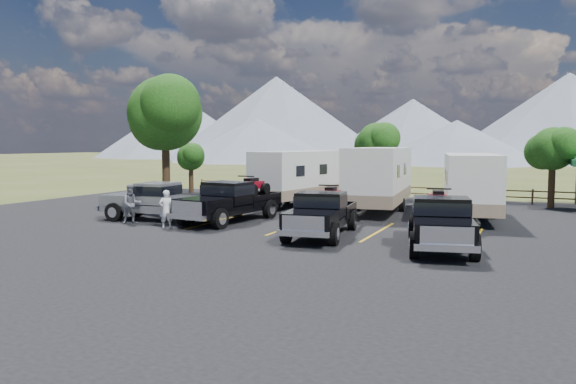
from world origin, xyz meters
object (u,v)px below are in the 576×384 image
at_px(tree_big_nw, 165,114).
at_px(trailer_center, 379,178).
at_px(rig_right, 440,220).
at_px(rig_left, 231,200).
at_px(person_b, 132,204).
at_px(trailer_right, 471,185).
at_px(trailer_left, 300,177).
at_px(rig_center, 322,212).
at_px(pickup_silver, 161,201).
at_px(person_a, 166,209).

xyz_separation_m(tree_big_nw, trailer_center, (12.76, 1.96, -3.71)).
xyz_separation_m(tree_big_nw, rig_right, (17.53, -7.70, -4.55)).
bearing_deg(rig_left, rig_right, -9.45).
relative_size(trailer_center, person_b, 5.49).
bearing_deg(trailer_right, trailer_left, 156.56).
bearing_deg(trailer_left, person_b, -102.12).
bearing_deg(rig_center, trailer_right, 49.70).
relative_size(trailer_left, trailer_right, 1.01).
distance_m(rig_center, pickup_silver, 8.82).
xyz_separation_m(rig_left, rig_right, (10.30, -2.94, -0.04)).
bearing_deg(trailer_center, rig_center, -95.86).
distance_m(person_a, person_b, 2.40).
bearing_deg(trailer_right, rig_center, -132.56).
bearing_deg(rig_left, person_b, -141.43).
distance_m(rig_right, pickup_silver, 13.73).
xyz_separation_m(trailer_left, person_a, (-1.83, -11.13, -0.87)).
height_order(tree_big_nw, trailer_center, tree_big_nw).
xyz_separation_m(tree_big_nw, person_a, (5.62, -7.77, -4.70)).
bearing_deg(trailer_right, rig_right, -100.64).
bearing_deg(rig_right, trailer_center, 104.26).
bearing_deg(rig_center, person_a, 179.98).
xyz_separation_m(rig_right, trailer_center, (-4.77, 9.66, 0.85)).
relative_size(trailer_right, pickup_silver, 1.48).
xyz_separation_m(trailer_right, pickup_silver, (-13.78, -6.66, -0.73)).
height_order(rig_center, rig_right, rig_right).
xyz_separation_m(rig_center, trailer_right, (5.02, 7.69, 0.73)).
xyz_separation_m(tree_big_nw, person_b, (3.28, -7.24, -4.63)).
distance_m(trailer_right, pickup_silver, 15.33).
height_order(trailer_right, person_b, trailer_right).
xyz_separation_m(rig_left, trailer_center, (5.54, 6.73, 0.81)).
bearing_deg(pickup_silver, person_a, 37.27).
distance_m(tree_big_nw, trailer_right, 18.14).
xyz_separation_m(trailer_right, person_b, (-14.43, -8.04, -0.77)).
bearing_deg(pickup_silver, trailer_center, 127.18).
bearing_deg(rig_center, trailer_center, 82.38).
xyz_separation_m(rig_center, trailer_left, (-5.23, 10.25, 0.75)).
xyz_separation_m(rig_center, person_a, (-7.07, -0.88, -0.11)).
distance_m(rig_left, person_a, 3.41).
distance_m(trailer_center, trailer_right, 5.08).
height_order(tree_big_nw, trailer_right, tree_big_nw).
relative_size(rig_right, trailer_left, 0.68).
bearing_deg(rig_center, tree_big_nw, 144.36).
height_order(rig_right, trailer_left, trailer_left).
distance_m(rig_center, person_a, 7.12).
distance_m(trailer_right, person_b, 16.54).
xyz_separation_m(rig_right, trailer_left, (-10.08, 11.06, 0.72)).
relative_size(rig_center, pickup_silver, 0.99).
xyz_separation_m(rig_left, rig_center, (5.46, -2.12, -0.07)).
height_order(rig_left, person_b, rig_left).
bearing_deg(person_a, rig_right, 136.34).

